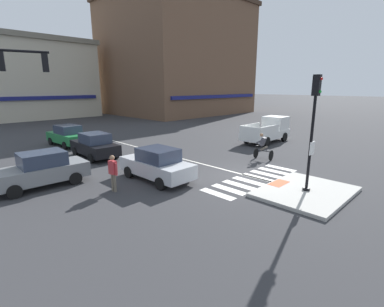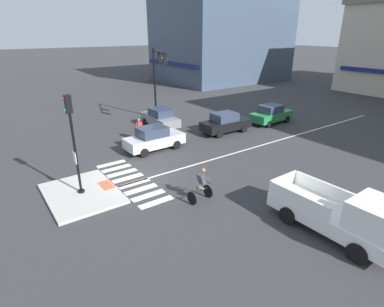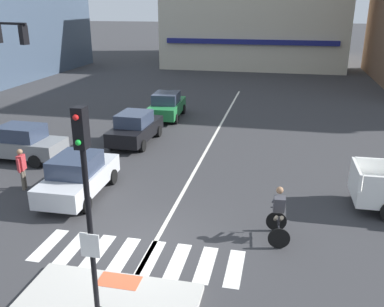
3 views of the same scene
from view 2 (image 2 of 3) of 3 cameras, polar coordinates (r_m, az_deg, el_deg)
name	(u,v)px [view 2 (image 2 of 3)]	position (r m, az deg, el deg)	size (l,w,h in m)	color
ground_plane	(141,178)	(17.64, -9.44, -4.46)	(300.00, 300.00, 0.00)	#333335
traffic_island	(82,193)	(16.63, -19.74, -6.96)	(4.36, 3.30, 0.15)	#B2AFA8
tactile_pad_front	(106,185)	(16.91, -15.57, -5.64)	(1.10, 0.60, 0.01)	#DB5B38
signal_pole	(73,137)	(15.47, -21.17, 2.94)	(0.44, 0.38, 4.91)	black
crosswalk_stripe_a	(111,164)	(19.83, -14.70, -1.85)	(0.44, 1.80, 0.01)	silver
crosswalk_stripe_b	(117,168)	(19.13, -13.80, -2.66)	(0.44, 1.80, 0.01)	silver
crosswalk_stripe_c	(122,173)	(18.44, -12.83, -3.52)	(0.44, 1.80, 0.01)	silver
crosswalk_stripe_d	(128,178)	(17.76, -11.78, -4.44)	(0.44, 1.80, 0.01)	silver
crosswalk_stripe_e	(134,183)	(17.09, -10.65, -5.44)	(0.44, 1.80, 0.01)	silver
crosswalk_stripe_f	(141,189)	(16.43, -9.42, -6.52)	(0.44, 1.80, 0.01)	silver
crosswalk_stripe_g	(148,195)	(15.79, -8.08, -7.68)	(0.44, 1.80, 0.01)	silver
crosswalk_stripe_h	(156,202)	(15.16, -6.63, -8.93)	(0.44, 1.80, 0.01)	silver
lane_centre_line	(266,144)	(23.18, 13.53, 1.74)	(0.14, 28.00, 0.01)	silver
traffic_light_mast	(158,72)	(27.76, -6.37, 14.74)	(4.10, 1.36, 6.33)	black
building_corner_right	(221,30)	(53.64, 5.47, 21.77)	(15.18, 19.54, 15.53)	#3D4C60
car_black_westbound_far	(225,123)	(25.05, 6.18, 5.66)	(1.94, 4.15, 1.64)	black
car_silver_westbound_near	(154,138)	(21.38, -7.05, 2.78)	(1.90, 4.13, 1.64)	silver
car_green_westbound_distant	(271,114)	(28.47, 14.41, 7.07)	(2.02, 4.19, 1.64)	#237A3D
car_grey_cross_left	(160,118)	(26.52, -5.88, 6.58)	(4.15, 1.94, 1.64)	slate
pickup_truck_white_cross_right	(344,216)	(13.64, 26.33, -10.34)	(5.13, 2.12, 2.08)	white
cyclist	(201,184)	(14.82, 1.69, -5.71)	(0.77, 1.15, 1.68)	black
pedestrian_at_curb_left	(139,128)	(23.40, -9.74, 4.75)	(0.27, 0.54, 1.67)	#6B6051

